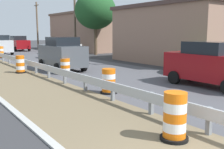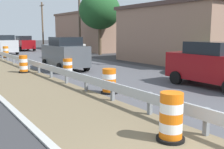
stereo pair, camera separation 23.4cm
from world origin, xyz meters
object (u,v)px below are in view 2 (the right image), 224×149
object	(u,v)px
traffic_barrel_far	(24,65)
car_mid_far_lane	(213,65)
traffic_barrel_farthest	(6,53)
utility_pole_mid	(79,17)
traffic_barrel_nearest	(171,119)
car_distant_a	(67,48)
utility_pole_far	(43,25)
utility_pole_near	(200,0)
traffic_barrel_close	(109,82)
car_lead_far_lane	(65,53)
traffic_barrel_mid	(68,67)
car_trailing_near_lane	(24,43)
car_lead_near_lane	(4,45)

from	to	relation	value
traffic_barrel_far	car_mid_far_lane	size ratio (longest dim) A/B	0.25
traffic_barrel_farthest	utility_pole_mid	distance (m)	9.56
traffic_barrel_nearest	car_distant_a	bearing A→B (deg)	72.31
utility_pole_far	utility_pole_near	bearing A→B (deg)	-89.01
traffic_barrel_close	car_lead_far_lane	bearing A→B (deg)	79.36
traffic_barrel_mid	traffic_barrel_farthest	size ratio (longest dim) A/B	0.85
car_lead_far_lane	utility_pole_near	size ratio (longest dim) A/B	0.48
utility_pole_far	car_trailing_near_lane	bearing A→B (deg)	-138.44
traffic_barrel_nearest	utility_pole_far	world-z (taller)	utility_pole_far
traffic_barrel_mid	car_distant_a	xyz separation A→B (m)	(3.90, 8.66, 0.58)
traffic_barrel_nearest	car_mid_far_lane	distance (m)	7.01
traffic_barrel_far	car_mid_far_lane	distance (m)	11.08
traffic_barrel_nearest	car_mid_far_lane	size ratio (longest dim) A/B	0.27
car_mid_far_lane	traffic_barrel_close	bearing A→B (deg)	-108.86
traffic_barrel_close	utility_pole_near	xyz separation A→B (m)	(9.06, 2.84, 4.13)
traffic_barrel_farthest	car_trailing_near_lane	bearing A→B (deg)	64.49
traffic_barrel_mid	car_lead_near_lane	xyz separation A→B (m)	(0.34, 17.99, 0.66)
traffic_barrel_far	utility_pole_mid	xyz separation A→B (m)	(10.13, 12.04, 3.73)
car_distant_a	utility_pole_mid	size ratio (longest dim) A/B	0.52
traffic_barrel_farthest	utility_pole_near	world-z (taller)	utility_pole_near
utility_pole_mid	utility_pole_far	bearing A→B (deg)	91.32
car_lead_far_lane	utility_pole_mid	bearing A→B (deg)	-29.50
traffic_barrel_mid	car_distant_a	bearing A→B (deg)	65.76
traffic_barrel_close	car_mid_far_lane	bearing A→B (deg)	-18.55
traffic_barrel_mid	car_mid_far_lane	world-z (taller)	car_mid_far_lane
traffic_barrel_farthest	car_mid_far_lane	xyz separation A→B (m)	(4.56, -20.31, 0.52)
car_trailing_near_lane	car_lead_far_lane	world-z (taller)	car_lead_far_lane
traffic_barrel_far	traffic_barrel_farthest	world-z (taller)	traffic_barrel_farthest
traffic_barrel_far	car_trailing_near_lane	distance (m)	21.30
utility_pole_near	utility_pole_far	size ratio (longest dim) A/B	1.26
traffic_barrel_nearest	traffic_barrel_farthest	world-z (taller)	traffic_barrel_nearest
traffic_barrel_close	utility_pole_far	xyz separation A→B (m)	(8.56, 31.74, 3.20)
traffic_barrel_close	car_distant_a	xyz separation A→B (m)	(4.60, 14.24, 0.55)
car_lead_near_lane	car_mid_far_lane	distance (m)	25.38
car_trailing_near_lane	utility_pole_mid	distance (m)	9.96
traffic_barrel_close	utility_pole_mid	xyz separation A→B (m)	(8.84, 19.81, 3.76)
utility_pole_mid	car_lead_near_lane	bearing A→B (deg)	154.28
car_distant_a	car_mid_far_lane	bearing A→B (deg)	0.36
traffic_barrel_nearest	car_distant_a	size ratio (longest dim) A/B	0.27
traffic_barrel_far	utility_pole_far	bearing A→B (deg)	67.65
car_mid_far_lane	utility_pole_far	bearing A→B (deg)	172.99
car_mid_far_lane	traffic_barrel_farthest	bearing A→B (deg)	-167.66
car_lead_far_lane	utility_pole_near	xyz separation A→B (m)	(7.64, -4.72, 3.50)
car_lead_near_lane	car_lead_far_lane	distance (m)	16.00
traffic_barrel_nearest	car_lead_far_lane	xyz separation A→B (m)	(2.92, 12.45, 0.57)
traffic_barrel_farthest	utility_pole_mid	bearing A→B (deg)	6.87
traffic_barrel_close	car_trailing_near_lane	world-z (taller)	car_trailing_near_lane
traffic_barrel_nearest	car_distant_a	xyz separation A→B (m)	(6.10, 19.12, 0.49)
traffic_barrel_farthest	car_trailing_near_lane	distance (m)	10.52
traffic_barrel_farthest	utility_pole_far	world-z (taller)	utility_pole_far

